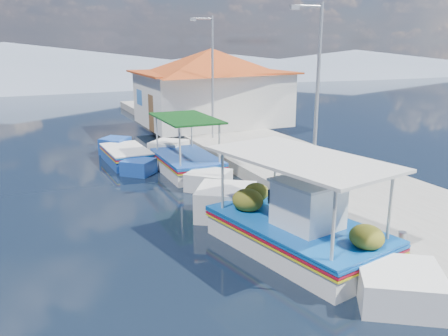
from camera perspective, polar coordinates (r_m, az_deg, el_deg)
name	(u,v)px	position (r m, az deg, el deg)	size (l,w,h in m)	color
ground	(212,242)	(13.00, -1.45, -8.94)	(160.00, 160.00, 0.00)	black
quay	(285,162)	(20.55, 7.38, 0.76)	(5.00, 44.00, 0.50)	#A5A39B
bollards	(250,162)	(18.82, 3.12, 0.79)	(0.20, 17.20, 0.30)	#A5A8AD
main_caique	(296,231)	(12.45, 8.75, -7.53)	(3.61, 8.38, 2.82)	white
caique_green_canopy	(186,163)	(19.61, -4.61, 0.56)	(2.11, 6.92, 2.59)	white
caique_blue_hull	(126,157)	(21.60, -11.79, 1.34)	(1.80, 5.69, 1.01)	#1B48A5
harbor_building	(212,85)	(28.21, -1.51, 9.98)	(10.49, 10.49, 4.40)	silver
lamp_post_near	(315,87)	(15.87, 11.00, 9.61)	(1.21, 0.14, 6.00)	#A5A8AD
lamp_post_far	(211,71)	(23.80, -1.62, 11.62)	(1.21, 0.14, 6.00)	#A5A8AD
mountain_ridge	(100,66)	(67.96, -14.83, 11.87)	(171.40, 96.00, 5.50)	slate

